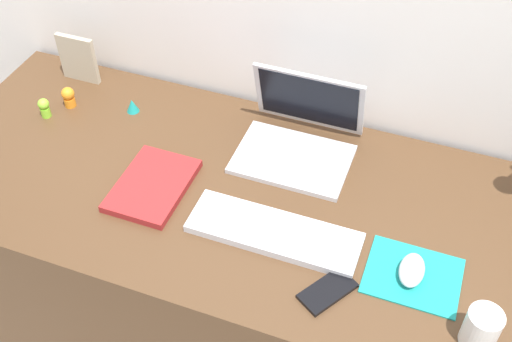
{
  "coord_description": "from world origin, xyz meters",
  "views": [
    {
      "loc": [
        0.41,
        -1.02,
        1.9
      ],
      "look_at": [
        0.03,
        0.0,
        0.83
      ],
      "focal_mm": 44.42,
      "sensor_mm": 36.0,
      "label": 1
    }
  ],
  "objects_px": {
    "mouse": "(412,270)",
    "cell_phone": "(327,291)",
    "toy_figurine_lime": "(44,107)",
    "toy_figurine_orange": "(69,97)",
    "notebook_pad": "(153,185)",
    "laptop": "(300,132)",
    "picture_frame": "(78,59)",
    "coffee_mug": "(481,329)",
    "keyboard": "(274,233)",
    "toy_figurine_teal": "(132,106)"
  },
  "relations": [
    {
      "from": "mouse",
      "to": "cell_phone",
      "type": "height_order",
      "value": "mouse"
    },
    {
      "from": "toy_figurine_lime",
      "to": "toy_figurine_orange",
      "type": "distance_m",
      "value": 0.08
    },
    {
      "from": "mouse",
      "to": "notebook_pad",
      "type": "distance_m",
      "value": 0.67
    },
    {
      "from": "laptop",
      "to": "picture_frame",
      "type": "distance_m",
      "value": 0.72
    },
    {
      "from": "cell_phone",
      "to": "coffee_mug",
      "type": "bearing_deg",
      "value": 30.29
    },
    {
      "from": "keyboard",
      "to": "coffee_mug",
      "type": "bearing_deg",
      "value": -14.08
    },
    {
      "from": "mouse",
      "to": "toy_figurine_lime",
      "type": "xyz_separation_m",
      "value": [
        -1.08,
        0.19,
        0.01
      ]
    },
    {
      "from": "keyboard",
      "to": "cell_phone",
      "type": "bearing_deg",
      "value": -34.51
    },
    {
      "from": "toy_figurine_lime",
      "to": "toy_figurine_orange",
      "type": "height_order",
      "value": "toy_figurine_orange"
    },
    {
      "from": "picture_frame",
      "to": "coffee_mug",
      "type": "relative_size",
      "value": 1.59
    },
    {
      "from": "notebook_pad",
      "to": "toy_figurine_orange",
      "type": "bearing_deg",
      "value": 150.16
    },
    {
      "from": "toy_figurine_teal",
      "to": "keyboard",
      "type": "bearing_deg",
      "value": -28.98
    },
    {
      "from": "coffee_mug",
      "to": "toy_figurine_lime",
      "type": "xyz_separation_m",
      "value": [
        -1.24,
        0.31,
        -0.02
      ]
    },
    {
      "from": "laptop",
      "to": "coffee_mug",
      "type": "bearing_deg",
      "value": -40.03
    },
    {
      "from": "keyboard",
      "to": "laptop",
      "type": "bearing_deg",
      "value": 97.0
    },
    {
      "from": "mouse",
      "to": "toy_figurine_lime",
      "type": "distance_m",
      "value": 1.1
    },
    {
      "from": "toy_figurine_teal",
      "to": "cell_phone",
      "type": "bearing_deg",
      "value": -30.33
    },
    {
      "from": "laptop",
      "to": "toy_figurine_teal",
      "type": "xyz_separation_m",
      "value": [
        -0.5,
        -0.02,
        -0.03
      ]
    },
    {
      "from": "keyboard",
      "to": "cell_phone",
      "type": "distance_m",
      "value": 0.2
    },
    {
      "from": "notebook_pad",
      "to": "coffee_mug",
      "type": "xyz_separation_m",
      "value": [
        0.82,
        -0.16,
        0.04
      ]
    },
    {
      "from": "cell_phone",
      "to": "toy_figurine_teal",
      "type": "relative_size",
      "value": 3.21
    },
    {
      "from": "toy_figurine_lime",
      "to": "toy_figurine_orange",
      "type": "relative_size",
      "value": 0.95
    },
    {
      "from": "keyboard",
      "to": "cell_phone",
      "type": "relative_size",
      "value": 3.2
    },
    {
      "from": "laptop",
      "to": "toy_figurine_orange",
      "type": "relative_size",
      "value": 4.77
    },
    {
      "from": "mouse",
      "to": "toy_figurine_orange",
      "type": "relative_size",
      "value": 1.53
    },
    {
      "from": "toy_figurine_orange",
      "to": "keyboard",
      "type": "bearing_deg",
      "value": -19.54
    },
    {
      "from": "toy_figurine_lime",
      "to": "picture_frame",
      "type": "bearing_deg",
      "value": 89.29
    },
    {
      "from": "picture_frame",
      "to": "laptop",
      "type": "bearing_deg",
      "value": -5.11
    },
    {
      "from": "mouse",
      "to": "toy_figurine_orange",
      "type": "height_order",
      "value": "toy_figurine_orange"
    },
    {
      "from": "laptop",
      "to": "mouse",
      "type": "distance_m",
      "value": 0.48
    },
    {
      "from": "keyboard",
      "to": "picture_frame",
      "type": "relative_size",
      "value": 2.73
    },
    {
      "from": "keyboard",
      "to": "toy_figurine_teal",
      "type": "xyz_separation_m",
      "value": [
        -0.54,
        0.3,
        0.01
      ]
    },
    {
      "from": "toy_figurine_teal",
      "to": "mouse",
      "type": "bearing_deg",
      "value": -19.28
    },
    {
      "from": "notebook_pad",
      "to": "coffee_mug",
      "type": "distance_m",
      "value": 0.84
    },
    {
      "from": "keyboard",
      "to": "notebook_pad",
      "type": "relative_size",
      "value": 1.71
    },
    {
      "from": "toy_figurine_lime",
      "to": "cell_phone",
      "type": "bearing_deg",
      "value": -18.15
    },
    {
      "from": "toy_figurine_teal",
      "to": "toy_figurine_lime",
      "type": "height_order",
      "value": "toy_figurine_lime"
    },
    {
      "from": "cell_phone",
      "to": "picture_frame",
      "type": "distance_m",
      "value": 1.04
    },
    {
      "from": "picture_frame",
      "to": "toy_figurine_orange",
      "type": "relative_size",
      "value": 2.39
    },
    {
      "from": "coffee_mug",
      "to": "toy_figurine_lime",
      "type": "bearing_deg",
      "value": 165.93
    },
    {
      "from": "mouse",
      "to": "notebook_pad",
      "type": "bearing_deg",
      "value": 176.33
    },
    {
      "from": "picture_frame",
      "to": "mouse",
      "type": "bearing_deg",
      "value": -19.58
    },
    {
      "from": "coffee_mug",
      "to": "toy_figurine_orange",
      "type": "xyz_separation_m",
      "value": [
        -1.2,
        0.38,
        -0.01
      ]
    },
    {
      "from": "laptop",
      "to": "notebook_pad",
      "type": "xyz_separation_m",
      "value": [
        -0.3,
        -0.28,
        -0.04
      ]
    },
    {
      "from": "notebook_pad",
      "to": "toy_figurine_lime",
      "type": "height_order",
      "value": "toy_figurine_lime"
    },
    {
      "from": "coffee_mug",
      "to": "toy_figurine_teal",
      "type": "bearing_deg",
      "value": 157.68
    },
    {
      "from": "coffee_mug",
      "to": "keyboard",
      "type": "bearing_deg",
      "value": 165.92
    },
    {
      "from": "keyboard",
      "to": "mouse",
      "type": "distance_m",
      "value": 0.32
    },
    {
      "from": "laptop",
      "to": "cell_phone",
      "type": "xyz_separation_m",
      "value": [
        0.2,
        -0.43,
        -0.05
      ]
    },
    {
      "from": "toy_figurine_teal",
      "to": "toy_figurine_lime",
      "type": "bearing_deg",
      "value": -154.21
    }
  ]
}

